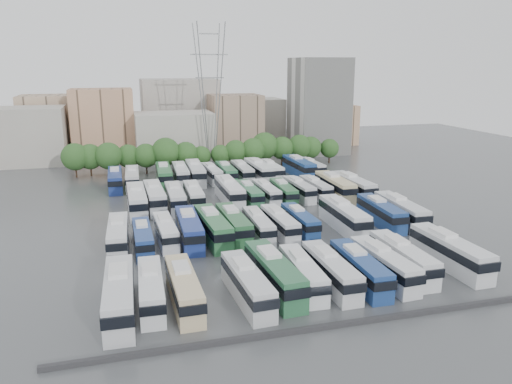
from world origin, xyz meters
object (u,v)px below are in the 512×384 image
object	(u,v)px
bus_r0_s5	(274,273)
bus_r3_s10	(271,170)
bus_r0_s7	(331,270)
bus_r3_s7	(226,172)
apartment_tower	(319,106)
bus_r2_s12	(335,186)
bus_r0_s0	(119,295)
bus_r1_s8	(300,220)
bus_r2_s1	(137,200)
bus_r1_s2	(166,231)
bus_r1_s0	(118,235)
bus_r1_s6	(258,225)
bus_r3_s0	(115,179)
bus_r2_s9	(283,192)
bus_r1_s7	(280,223)
bus_r2_s8	(266,192)
bus_r3_s13	(311,167)
bus_r0_s10	(403,258)
bus_r3_s3	(164,175)
bus_r3_s4	(181,174)
bus_r2_s2	(155,197)
bus_r0_s6	(303,273)
bus_r1_s12	(381,212)
bus_r2_s11	(316,188)
bus_r3_s1	(132,178)
bus_r3_s12	(299,167)
bus_r1_s4	(213,227)
bus_r2_s7	(249,194)
bus_r3_s5	(195,172)
bus_r1_s3	(189,228)
bus_r0_s1	(151,289)
bus_r0_s9	(384,264)
bus_r1_s1	(143,238)
bus_r2_s10	(299,189)
bus_r2_s4	(194,195)
bus_r0_s12	(450,251)
bus_r3_s9	(259,170)
bus_r1_s13	(401,211)
bus_r1_s10	(344,216)
bus_r2_s3	(175,197)
bus_r2_s13	(352,186)
bus_r0_s2	(184,288)

from	to	relation	value
bus_r0_s5	bus_r3_s10	distance (m)	56.37
bus_r0_s7	bus_r3_s7	distance (m)	54.42
apartment_tower	bus_r2_s12	bearing A→B (deg)	-108.65
apartment_tower	bus_r0_s0	xyz separation A→B (m)	(-55.33, -82.64, -10.93)
bus_r1_s8	bus_r2_s1	xyz separation A→B (m)	(-23.00, 16.85, 0.41)
bus_r1_s2	bus_r1_s0	bearing A→B (deg)	-177.29
bus_r1_s6	bus_r3_s0	xyz separation A→B (m)	(-19.88, 35.14, 0.23)
bus_r2_s9	bus_r0_s7	bearing A→B (deg)	-98.27
bus_r1_s7	bus_r3_s10	distance (m)	37.70
bus_r2_s8	bus_r3_s13	bearing A→B (deg)	47.75
bus_r0_s5	bus_r0_s10	distance (m)	16.31
bus_r3_s3	bus_r3_s4	world-z (taller)	bus_r3_s3
bus_r2_s2	bus_r3_s13	xyz separation A→B (m)	(36.31, 18.27, -0.35)
bus_r0_s6	bus_r1_s12	bearing A→B (deg)	45.02
bus_r2_s11	bus_r0_s6	bearing A→B (deg)	-115.74
bus_r1_s7	bus_r3_s1	distance (m)	40.74
bus_r2_s11	bus_r3_s12	bearing A→B (deg)	78.10
bus_r1_s4	bus_r3_s7	size ratio (longest dim) A/B	1.12
bus_r2_s7	bus_r3_s5	world-z (taller)	bus_r3_s5
bus_r3_s1	bus_r3_s10	bearing A→B (deg)	3.46
bus_r3_s5	bus_r0_s6	bearing A→B (deg)	-84.47
apartment_tower	bus_r0_s5	size ratio (longest dim) A/B	1.95
bus_r1_s3	bus_r0_s6	bearing A→B (deg)	-59.45
bus_r0_s1	bus_r2_s12	world-z (taller)	bus_r2_s12
bus_r0_s9	bus_r2_s9	distance (m)	35.70
bus_r1_s8	bus_r3_s4	distance (m)	38.69
bus_r1_s1	bus_r0_s0	bearing A→B (deg)	-100.83
bus_r2_s1	bus_r1_s3	bearing A→B (deg)	-69.68
bus_r2_s10	bus_r3_s1	size ratio (longest dim) A/B	0.91
bus_r1_s4	bus_r2_s9	world-z (taller)	bus_r1_s4
bus_r1_s12	bus_r2_s4	distance (m)	32.40
bus_r1_s7	bus_r3_s4	size ratio (longest dim) A/B	0.90
apartment_tower	bus_r3_s10	bearing A→B (deg)	-129.09
bus_r0_s12	bus_r3_s1	distance (m)	63.96
bus_r1_s4	bus_r3_s7	distance (m)	37.39
bus_r3_s9	bus_r1_s0	bearing A→B (deg)	-132.37
bus_r1_s12	bus_r3_s12	size ratio (longest dim) A/B	0.92
bus_r0_s0	bus_r2_s11	bearing A→B (deg)	47.34
bus_r1_s6	bus_r1_s13	bearing A→B (deg)	0.84
bus_r1_s10	bus_r2_s3	world-z (taller)	bus_r1_s10
bus_r1_s12	bus_r1_s6	bearing A→B (deg)	-176.58
bus_r0_s7	bus_r2_s2	world-z (taller)	bus_r2_s2
bus_r1_s4	bus_r2_s13	bearing A→B (deg)	26.14
bus_r1_s6	bus_r3_s3	world-z (taller)	bus_r3_s3
bus_r2_s11	bus_r2_s3	bearing A→B (deg)	179.83
bus_r1_s13	bus_r2_s3	size ratio (longest dim) A/B	1.06
bus_r3_s1	bus_r3_s12	distance (m)	36.33
bus_r0_s2	bus_r3_s1	size ratio (longest dim) A/B	0.97
bus_r0_s1	bus_r0_s12	world-z (taller)	bus_r0_s12
bus_r1_s4	bus_r2_s2	xyz separation A→B (m)	(-6.67, 18.78, 0.04)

